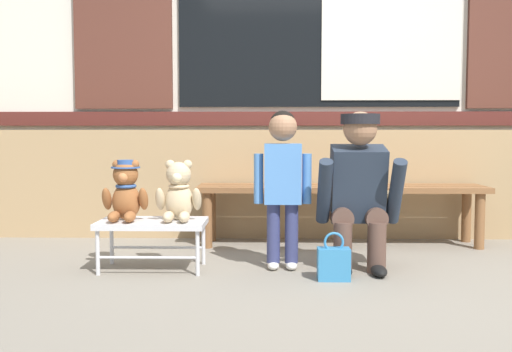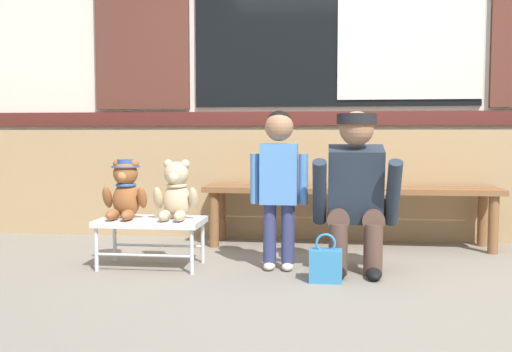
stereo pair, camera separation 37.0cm
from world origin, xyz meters
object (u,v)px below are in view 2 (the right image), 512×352
object	(u,v)px
teddy_bear_with_hat	(125,190)
child_standing	(279,172)
teddy_bear_plain	(176,192)
small_display_bench	(151,224)
adult_crouching	(357,191)
handbag_on_ground	(326,265)
wooden_bench_long	(349,195)

from	to	relation	value
teddy_bear_with_hat	child_standing	distance (m)	0.95
teddy_bear_plain	small_display_bench	bearing A→B (deg)	-179.49
child_standing	adult_crouching	bearing A→B (deg)	-0.25
small_display_bench	handbag_on_ground	distance (m)	1.10
teddy_bear_plain	wooden_bench_long	bearing A→B (deg)	37.32
child_standing	handbag_on_ground	world-z (taller)	child_standing
small_display_bench	adult_crouching	world-z (taller)	adult_crouching
teddy_bear_with_hat	teddy_bear_plain	xyz separation A→B (m)	(0.32, -0.00, -0.01)
teddy_bear_with_hat	small_display_bench	bearing A→B (deg)	-0.77
teddy_bear_plain	adult_crouching	size ratio (longest dim) A/B	0.38
teddy_bear_with_hat	adult_crouching	bearing A→B (deg)	1.22
handbag_on_ground	teddy_bear_plain	bearing A→B (deg)	165.76
teddy_bear_plain	handbag_on_ground	world-z (taller)	teddy_bear_plain
wooden_bench_long	handbag_on_ground	distance (m)	1.09
wooden_bench_long	adult_crouching	world-z (taller)	adult_crouching
small_display_bench	teddy_bear_plain	size ratio (longest dim) A/B	1.76
teddy_bear_with_hat	handbag_on_ground	bearing A→B (deg)	-10.65
small_display_bench	handbag_on_ground	bearing A→B (deg)	-12.10
handbag_on_ground	child_standing	bearing A→B (deg)	137.01
teddy_bear_with_hat	handbag_on_ground	distance (m)	1.30
teddy_bear_with_hat	handbag_on_ground	xyz separation A→B (m)	(1.22, -0.23, -0.38)
wooden_bench_long	small_display_bench	size ratio (longest dim) A/B	3.28
adult_crouching	child_standing	bearing A→B (deg)	179.75
child_standing	teddy_bear_plain	bearing A→B (deg)	-177.00
adult_crouching	handbag_on_ground	bearing A→B (deg)	-124.83
small_display_bench	child_standing	world-z (taller)	child_standing
child_standing	teddy_bear_with_hat	bearing A→B (deg)	-178.06
teddy_bear_plain	child_standing	xyz separation A→B (m)	(0.62, 0.03, 0.13)
wooden_bench_long	small_display_bench	xyz separation A→B (m)	(-1.23, -0.82, -0.11)
handbag_on_ground	wooden_bench_long	bearing A→B (deg)	81.05
teddy_bear_plain	adult_crouching	world-z (taller)	adult_crouching
wooden_bench_long	teddy_bear_plain	distance (m)	1.35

